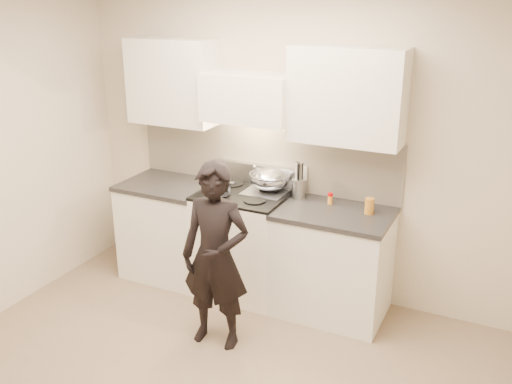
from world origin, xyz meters
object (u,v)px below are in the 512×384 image
stove (244,242)px  utensil_crock (299,187)px  wok (270,179)px  counter_right (332,262)px  person (216,257)px

stove → utensil_crock: bearing=19.1°
wok → counter_right: bearing=-12.6°
wok → person: (-0.01, -0.95, -0.33)m
stove → utensil_crock: utensil_crock is taller
wok → person: bearing=-90.7°
stove → wok: wok is taller
stove → counter_right: (0.83, 0.00, -0.01)m
counter_right → utensil_crock: size_ratio=2.93×
stove → person: size_ratio=0.66×
stove → counter_right: 0.83m
wok → person: person is taller
stove → wok: 0.63m
stove → counter_right: stove is taller
utensil_crock → person: (-0.28, -0.96, -0.29)m
wok → utensil_crock: 0.27m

